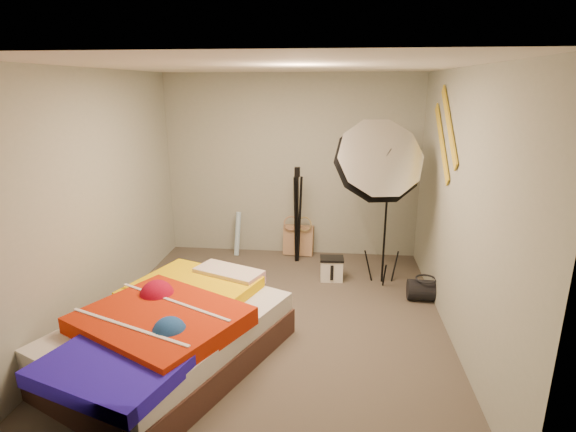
# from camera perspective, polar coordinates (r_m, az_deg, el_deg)

# --- Properties ---
(floor) EXTENTS (4.00, 4.00, 0.00)m
(floor) POSITION_cam_1_polar(r_m,az_deg,el_deg) (4.78, -2.00, -13.02)
(floor) COLOR #52483E
(floor) RESTS_ON ground
(ceiling) EXTENTS (4.00, 4.00, 0.00)m
(ceiling) POSITION_cam_1_polar(r_m,az_deg,el_deg) (4.17, -2.35, 18.48)
(ceiling) COLOR silver
(ceiling) RESTS_ON wall_back
(wall_back) EXTENTS (3.50, 0.00, 3.50)m
(wall_back) POSITION_cam_1_polar(r_m,az_deg,el_deg) (6.25, 0.43, 6.28)
(wall_back) COLOR #9B9E8F
(wall_back) RESTS_ON floor
(wall_front) EXTENTS (3.50, 0.00, 3.50)m
(wall_front) POSITION_cam_1_polar(r_m,az_deg,el_deg) (2.46, -8.82, -10.26)
(wall_front) COLOR #9B9E8F
(wall_front) RESTS_ON floor
(wall_left) EXTENTS (0.00, 4.00, 4.00)m
(wall_left) POSITION_cam_1_polar(r_m,az_deg,el_deg) (4.87, -23.02, 2.05)
(wall_left) COLOR #9B9E8F
(wall_left) RESTS_ON floor
(wall_right) EXTENTS (0.00, 4.00, 4.00)m
(wall_right) POSITION_cam_1_polar(r_m,az_deg,el_deg) (4.42, 20.93, 0.92)
(wall_right) COLOR #9B9E8F
(wall_right) RESTS_ON floor
(tote_bag) EXTENTS (0.44, 0.22, 0.44)m
(tote_bag) POSITION_cam_1_polar(r_m,az_deg,el_deg) (6.41, 1.33, -3.08)
(tote_bag) COLOR tan
(tote_bag) RESTS_ON floor
(wrapping_roll) EXTENTS (0.12, 0.19, 0.62)m
(wrapping_roll) POSITION_cam_1_polar(r_m,az_deg,el_deg) (6.41, -6.42, -2.25)
(wrapping_roll) COLOR #64A5D0
(wrapping_roll) RESTS_ON floor
(camera_case) EXTENTS (0.28, 0.21, 0.27)m
(camera_case) POSITION_cam_1_polar(r_m,az_deg,el_deg) (5.64, 5.55, -6.79)
(camera_case) COLOR silver
(camera_case) RESTS_ON floor
(duffel_bag) EXTENTS (0.39, 0.25, 0.24)m
(duffel_bag) POSITION_cam_1_polar(r_m,az_deg,el_deg) (5.35, 16.99, -9.01)
(duffel_bag) COLOR black
(duffel_bag) RESTS_ON floor
(wall_stripe_upper) EXTENTS (0.02, 0.91, 0.78)m
(wall_stripe_upper) POSITION_cam_1_polar(r_m,az_deg,el_deg) (4.87, 19.79, 10.78)
(wall_stripe_upper) COLOR gold
(wall_stripe_upper) RESTS_ON wall_right
(wall_stripe_lower) EXTENTS (0.02, 0.91, 0.78)m
(wall_stripe_lower) POSITION_cam_1_polar(r_m,az_deg,el_deg) (5.13, 18.94, 8.84)
(wall_stripe_lower) COLOR gold
(wall_stripe_lower) RESTS_ON wall_right
(bed) EXTENTS (2.03, 2.42, 0.57)m
(bed) POSITION_cam_1_polar(r_m,az_deg,el_deg) (4.12, -14.62, -14.19)
(bed) COLOR #462922
(bed) RESTS_ON floor
(photo_umbrella) EXTENTS (1.17, 0.82, 2.10)m
(photo_umbrella) POSITION_cam_1_polar(r_m,az_deg,el_deg) (5.14, 11.29, 6.62)
(photo_umbrella) COLOR black
(photo_umbrella) RESTS_ON floor
(camera_tripod) EXTENTS (0.07, 0.07, 1.31)m
(camera_tripod) POSITION_cam_1_polar(r_m,az_deg,el_deg) (6.00, 1.16, 0.96)
(camera_tripod) COLOR black
(camera_tripod) RESTS_ON floor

